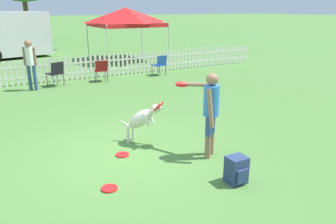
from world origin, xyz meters
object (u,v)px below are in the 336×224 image
at_px(backpack_on_grass, 237,170).
at_px(folding_chair_blue_left, 56,72).
at_px(handler_person, 209,106).
at_px(frisbee_midfield, 109,188).
at_px(folding_chair_green_right, 160,63).
at_px(frisbee_near_handler, 122,155).
at_px(spectator_standing, 30,60).
at_px(canopy_tent_secondary, 126,17).
at_px(folding_chair_center, 101,69).
at_px(leaping_dog, 142,118).

height_order(backpack_on_grass, folding_chair_blue_left, folding_chair_blue_left).
height_order(handler_person, folding_chair_blue_left, handler_person).
distance_m(backpack_on_grass, folding_chair_blue_left, 8.28).
relative_size(handler_person, backpack_on_grass, 3.57).
bearing_deg(frisbee_midfield, folding_chair_green_right, 57.06).
relative_size(frisbee_near_handler, spectator_standing, 0.15).
bearing_deg(canopy_tent_secondary, folding_chair_green_right, -95.38).
bearing_deg(folding_chair_center, canopy_tent_secondary, -115.24).
distance_m(frisbee_near_handler, canopy_tent_secondary, 11.98).
distance_m(leaping_dog, folding_chair_center, 6.14).
bearing_deg(backpack_on_grass, folding_chair_center, 86.40).
distance_m(frisbee_near_handler, backpack_on_grass, 2.18).
bearing_deg(backpack_on_grass, spectator_standing, 103.27).
height_order(handler_person, backpack_on_grass, handler_person).
bearing_deg(spectator_standing, folding_chair_green_right, -150.17).
distance_m(folding_chair_green_right, canopy_tent_secondary, 4.81).
relative_size(leaping_dog, backpack_on_grass, 2.14).
xyz_separation_m(handler_person, spectator_standing, (-2.09, 6.99, 0.03)).
height_order(handler_person, folding_chair_center, handler_person).
relative_size(canopy_tent_secondary, spectator_standing, 1.96).
height_order(backpack_on_grass, folding_chair_center, folding_chair_center).
bearing_deg(spectator_standing, folding_chair_center, -148.50).
xyz_separation_m(backpack_on_grass, folding_chair_center, (0.51, 8.17, 0.27)).
distance_m(backpack_on_grass, canopy_tent_secondary, 13.25).
distance_m(frisbee_near_handler, frisbee_midfield, 1.20).
xyz_separation_m(backpack_on_grass, canopy_tent_secondary, (3.40, 12.66, 1.96)).
bearing_deg(leaping_dog, folding_chair_blue_left, -121.89).
xyz_separation_m(folding_chair_blue_left, folding_chair_green_right, (4.07, -0.03, -0.03)).
bearing_deg(folding_chair_center, backpack_on_grass, 93.87).
distance_m(frisbee_midfield, backpack_on_grass, 1.98).
distance_m(leaping_dog, frisbee_near_handler, 0.84).
distance_m(frisbee_midfield, folding_chair_green_right, 8.82).
xyz_separation_m(leaping_dog, canopy_tent_secondary, (4.02, 10.53, 1.64)).
distance_m(leaping_dog, folding_chair_green_right, 7.03).
distance_m(folding_chair_center, spectator_standing, 2.47).
height_order(frisbee_midfield, folding_chair_blue_left, folding_chair_blue_left).
height_order(frisbee_near_handler, folding_chair_blue_left, folding_chair_blue_left).
bearing_deg(folding_chair_center, handler_person, 94.91).
distance_m(frisbee_near_handler, folding_chair_blue_left, 6.42).
bearing_deg(spectator_standing, handler_person, 134.66).
bearing_deg(spectator_standing, canopy_tent_secondary, -110.73).
bearing_deg(frisbee_midfield, handler_person, 7.12).
xyz_separation_m(folding_chair_center, canopy_tent_secondary, (2.89, 4.49, 1.70)).
bearing_deg(frisbee_near_handler, folding_chair_center, 74.97).
bearing_deg(folding_chair_center, frisbee_midfield, 80.00).
bearing_deg(folding_chair_blue_left, backpack_on_grass, 76.70).
bearing_deg(handler_person, leaping_dog, 90.36).
distance_m(backpack_on_grass, spectator_standing, 8.28).
height_order(frisbee_midfield, canopy_tent_secondary, canopy_tent_secondary).
xyz_separation_m(handler_person, folding_chair_green_right, (2.78, 7.14, -0.48)).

